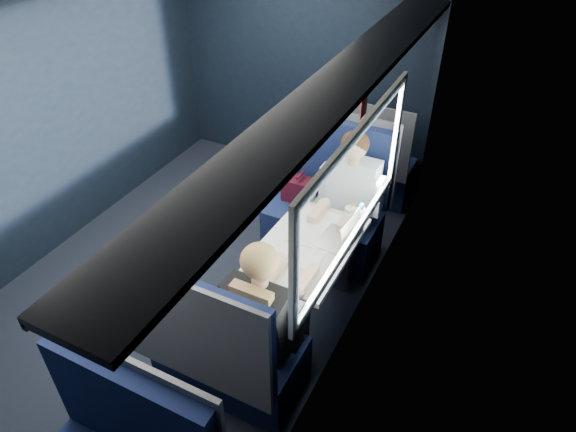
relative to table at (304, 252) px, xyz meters
The scene contains 12 objects.
ground 1.23m from the table, behind, with size 2.80×4.20×0.01m, color black.
room_shell 1.30m from the table, behind, with size 3.00×4.40×2.40m.
table is the anchor object (origin of this frame).
seat_bay_near 0.93m from the table, 102.38° to the left, with size 1.04×0.62×1.26m.
seat_bay_far 0.93m from the table, 101.78° to the right, with size 1.04×0.62×1.26m.
seat_row_front 1.82m from the table, 95.80° to the left, with size 1.04×0.51×1.16m.
man 0.70m from the table, 84.48° to the left, with size 0.53×0.56×1.32m.
woman 0.71m from the table, 84.55° to the right, with size 0.53×0.56×1.32m.
papers 0.14m from the table, 115.41° to the left, with size 0.48×0.70×0.01m, color white.
laptop 0.31m from the table, 31.09° to the left, with size 0.26×0.33×0.23m.
bottle_small 0.48m from the table, 48.02° to the left, with size 0.07×0.07×0.24m.
cup 0.49m from the table, 68.15° to the left, with size 0.08×0.08×0.10m, color white.
Camera 1 is at (2.21, -2.61, 3.14)m, focal length 32.00 mm.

